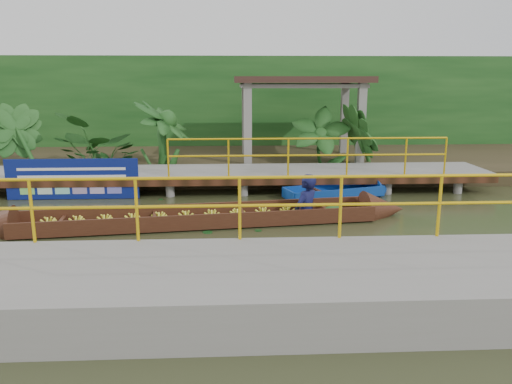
{
  "coord_description": "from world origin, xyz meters",
  "views": [
    {
      "loc": [
        0.68,
        -10.62,
        3.16
      ],
      "look_at": [
        1.23,
        0.5,
        0.6
      ],
      "focal_mm": 35.0,
      "sensor_mm": 36.0,
      "label": 1
    }
  ],
  "objects": [
    {
      "name": "land_strip",
      "position": [
        0.0,
        7.5,
        0.23
      ],
      "size": [
        30.0,
        8.0,
        0.45
      ],
      "primitive_type": "cube",
      "color": "#2F2817",
      "rests_on": "ground"
    },
    {
      "name": "ground",
      "position": [
        0.0,
        0.0,
        0.0
      ],
      "size": [
        80.0,
        80.0,
        0.0
      ],
      "primitive_type": "plane",
      "color": "#2F3319",
      "rests_on": "ground"
    },
    {
      "name": "pavilion",
      "position": [
        3.0,
        6.3,
        2.82
      ],
      "size": [
        4.4,
        3.0,
        3.0
      ],
      "color": "gray",
      "rests_on": "ground"
    },
    {
      "name": "blue_banner",
      "position": [
        -3.52,
        2.48,
        0.56
      ],
      "size": [
        3.46,
        0.04,
        1.08
      ],
      "color": "navy",
      "rests_on": "ground"
    },
    {
      "name": "foliage_backdrop",
      "position": [
        0.0,
        10.0,
        2.0
      ],
      "size": [
        30.0,
        0.8,
        4.0
      ],
      "primitive_type": "cube",
      "color": "#154215",
      "rests_on": "ground"
    },
    {
      "name": "tropical_plants",
      "position": [
        -1.75,
        5.3,
        1.46
      ],
      "size": [
        14.61,
        1.61,
        2.01
      ],
      "color": "#154215",
      "rests_on": "ground"
    },
    {
      "name": "far_dock",
      "position": [
        0.02,
        3.43,
        0.48
      ],
      "size": [
        16.0,
        2.06,
        1.66
      ],
      "color": "gray",
      "rests_on": "ground"
    },
    {
      "name": "moored_blue_boat",
      "position": [
        4.11,
        2.48,
        0.13
      ],
      "size": [
        3.18,
        1.65,
        0.74
      ],
      "rotation": [
        0.0,
        0.0,
        0.3
      ],
      "color": "navy",
      "rests_on": "ground"
    },
    {
      "name": "near_dock",
      "position": [
        1.0,
        -4.2,
        0.3
      ],
      "size": [
        18.0,
        2.4,
        1.73
      ],
      "color": "gray",
      "rests_on": "ground"
    },
    {
      "name": "vendor_boat",
      "position": [
        0.4,
        0.04,
        0.3
      ],
      "size": [
        9.62,
        2.12,
        2.34
      ],
      "rotation": [
        0.0,
        0.0,
        0.12
      ],
      "color": "#34180E",
      "rests_on": "ground"
    }
  ]
}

